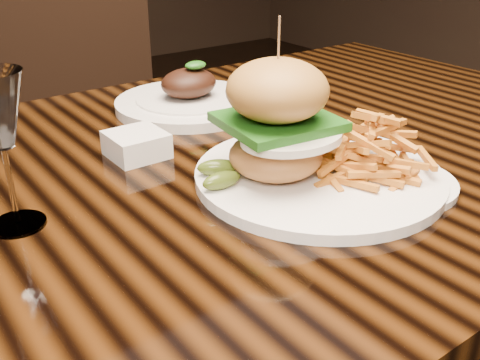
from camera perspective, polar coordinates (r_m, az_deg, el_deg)
dining_table at (r=0.86m, az=-3.74°, el=-3.00°), size 1.60×0.90×0.75m
burger_plate at (r=0.75m, az=7.72°, el=3.90°), size 0.34×0.34×0.22m
side_saucer at (r=0.78m, az=15.15°, el=-0.22°), size 0.17×0.17×0.02m
ramekin at (r=0.85m, az=-10.47°, el=3.56°), size 0.09×0.09×0.04m
far_dish at (r=1.06m, az=-5.16°, el=8.15°), size 0.27×0.27×0.09m
chair_far at (r=1.72m, az=-15.26°, el=6.26°), size 0.55×0.55×0.95m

